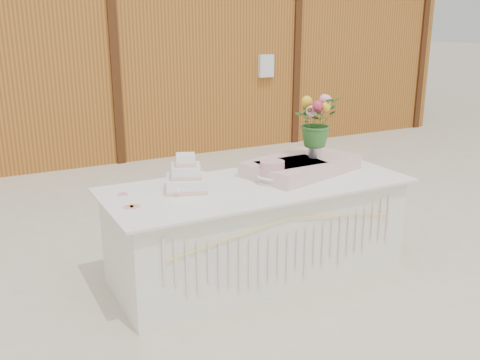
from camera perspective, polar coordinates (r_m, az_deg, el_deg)
name	(u,v)px	position (r m, az deg, el deg)	size (l,w,h in m)	color
ground	(257,273)	(4.45, 1.83, -9.91)	(80.00, 80.00, 0.00)	beige
barn	(81,40)	(9.66, -16.57, 14.14)	(12.60, 4.60, 3.30)	#A76323
cake_table	(258,230)	(4.29, 1.91, -5.30)	(2.40, 1.00, 0.77)	white
wedding_cake	(186,178)	(4.01, -5.76, 0.24)	(0.40, 0.40, 0.27)	white
pink_cake_stand	(272,171)	(4.16, 3.45, 1.00)	(0.24, 0.24, 0.18)	white
satin_runner	(301,166)	(4.48, 6.54, 1.53)	(0.94, 0.55, 0.12)	beige
flower_vase	(315,149)	(4.51, 7.99, 3.32)	(0.11, 0.11, 0.14)	silver
bouquet	(316,116)	(4.46, 8.13, 6.80)	(0.37, 0.32, 0.41)	#326A2A
loose_flowers	(126,199)	(3.86, -12.05, -2.00)	(0.15, 0.36, 0.02)	pink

